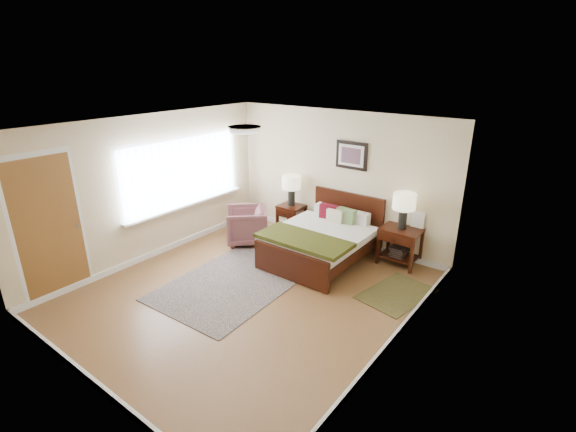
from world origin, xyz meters
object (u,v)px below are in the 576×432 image
object	(u,v)px
bed	(322,236)
armchair	(247,225)
lamp_right	(404,204)
nightstand_left	(291,211)
nightstand_right	(400,243)
rug_persian	(232,283)
lamp_left	(291,184)

from	to	relation	value
bed	armchair	xyz separation A→B (m)	(-1.57, -0.21, -0.12)
bed	lamp_right	world-z (taller)	lamp_right
bed	nightstand_left	world-z (taller)	bed
nightstand_right	rug_persian	bearing A→B (deg)	-128.95
nightstand_right	rug_persian	size ratio (longest dim) A/B	0.28
bed	rug_persian	bearing A→B (deg)	-113.36
lamp_left	lamp_right	xyz separation A→B (m)	(2.32, 0.00, 0.07)
lamp_left	lamp_right	size ratio (longest dim) A/B	1.00
lamp_left	armchair	distance (m)	1.19
armchair	nightstand_left	bearing A→B (deg)	113.98
nightstand_left	lamp_left	xyz separation A→B (m)	(0.00, 0.02, 0.56)
lamp_left	lamp_right	world-z (taller)	lamp_right
bed	nightstand_right	world-z (taller)	bed
lamp_left	rug_persian	size ratio (longest dim) A/B	0.26
bed	armchair	world-z (taller)	bed
nightstand_right	nightstand_left	bearing A→B (deg)	-179.82
nightstand_right	lamp_right	size ratio (longest dim) A/B	1.08
nightstand_right	armchair	xyz separation A→B (m)	(-2.71, -0.89, -0.04)
bed	nightstand_left	size ratio (longest dim) A/B	3.22
rug_persian	armchair	bearing A→B (deg)	121.61
nightstand_right	armchair	bearing A→B (deg)	-161.77
bed	rug_persian	size ratio (longest dim) A/B	0.79
lamp_right	armchair	xyz separation A→B (m)	(-2.71, -0.91, -0.74)
nightstand_right	lamp_right	distance (m)	0.70
lamp_left	lamp_right	bearing A→B (deg)	0.00
bed	lamp_left	world-z (taller)	lamp_left
lamp_right	rug_persian	xyz separation A→B (m)	(-1.81, -2.25, -1.09)
lamp_right	nightstand_right	bearing A→B (deg)	-90.00
bed	lamp_right	size ratio (longest dim) A/B	3.07
armchair	nightstand_right	bearing A→B (deg)	66.04
nightstand_left	nightstand_right	xyz separation A→B (m)	(2.32, 0.01, -0.07)
rug_persian	lamp_left	bearing A→B (deg)	100.55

